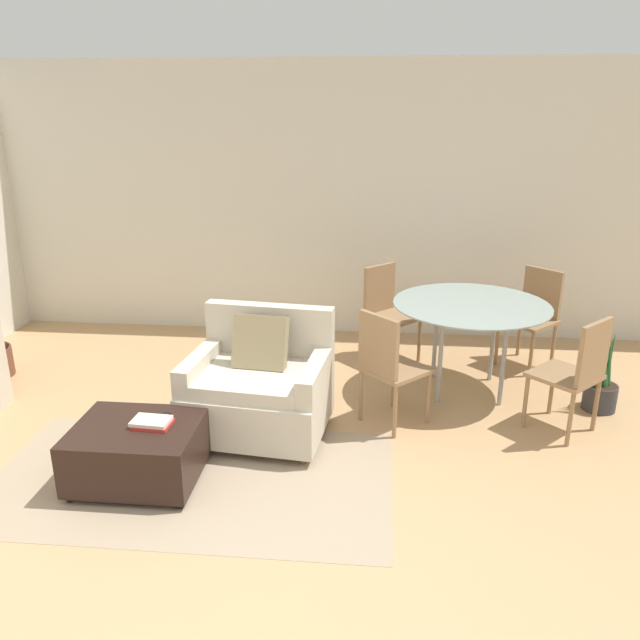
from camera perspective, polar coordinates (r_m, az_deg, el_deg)
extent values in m
plane|color=tan|center=(3.55, -7.66, -21.53)|extent=(20.00, 20.00, 0.00)
cube|color=beige|center=(6.47, -0.75, 10.71)|extent=(12.00, 0.06, 2.75)
cube|color=gray|center=(4.27, -11.68, -14.01)|extent=(2.60, 1.42, 0.00)
cube|color=brown|center=(3.88, -13.92, -17.94)|extent=(2.54, 0.05, 0.00)
cube|color=brown|center=(4.03, -12.96, -16.26)|extent=(2.54, 0.05, 0.00)
cube|color=brown|center=(4.19, -12.09, -14.71)|extent=(2.54, 0.05, 0.00)
cube|color=brown|center=(4.35, -11.30, -13.27)|extent=(2.54, 0.05, 0.00)
cube|color=brown|center=(4.51, -10.57, -11.93)|extent=(2.54, 0.05, 0.00)
cube|color=brown|center=(4.68, -9.89, -10.68)|extent=(2.54, 0.05, 0.00)
cube|color=beige|center=(4.61, -5.68, -7.73)|extent=(1.06, 0.92, 0.35)
cube|color=beige|center=(4.49, -5.89, -5.35)|extent=(0.81, 0.77, 0.10)
cube|color=beige|center=(4.75, -4.61, -1.40)|extent=(0.99, 0.23, 0.49)
cube|color=beige|center=(4.64, -10.88, -4.11)|extent=(0.20, 0.76, 0.20)
cube|color=beige|center=(4.39, -0.41, -5.09)|extent=(0.20, 0.76, 0.20)
cylinder|color=brown|center=(4.58, -11.84, -11.21)|extent=(0.05, 0.05, 0.06)
cylinder|color=brown|center=(4.34, -1.59, -12.56)|extent=(0.05, 0.05, 0.06)
cylinder|color=brown|center=(5.10, -8.95, -7.69)|extent=(0.05, 0.05, 0.06)
cylinder|color=brown|center=(4.89, 0.19, -8.67)|extent=(0.05, 0.05, 0.06)
cube|color=#8E7F5B|center=(4.52, -5.48, -2.05)|extent=(0.41, 0.26, 0.40)
cube|color=black|center=(4.24, -16.33, -11.37)|extent=(0.79, 0.65, 0.34)
cylinder|color=black|center=(4.26, -21.89, -14.87)|extent=(0.04, 0.04, 0.04)
cylinder|color=black|center=(4.01, -12.76, -16.13)|extent=(0.04, 0.04, 0.04)
cylinder|color=black|center=(4.68, -18.89, -11.34)|extent=(0.04, 0.04, 0.04)
cylinder|color=black|center=(4.45, -10.60, -12.20)|extent=(0.04, 0.04, 0.04)
cube|color=#B72D28|center=(4.13, -15.06, -9.20)|extent=(0.25, 0.18, 0.02)
cube|color=beige|center=(4.12, -15.19, -8.90)|extent=(0.24, 0.17, 0.02)
cube|color=black|center=(4.22, -14.57, -8.60)|extent=(0.14, 0.16, 0.01)
cylinder|color=#8C9E99|center=(5.23, 13.67, 1.40)|extent=(1.27, 1.27, 0.01)
cylinder|color=#99999E|center=(5.09, 10.94, -3.51)|extent=(0.04, 0.04, 0.77)
cylinder|color=#99999E|center=(5.17, 16.42, -3.63)|extent=(0.04, 0.04, 0.77)
cylinder|color=#99999E|center=(5.55, 10.51, -1.57)|extent=(0.04, 0.04, 0.77)
cylinder|color=#99999E|center=(5.62, 15.54, -1.71)|extent=(0.04, 0.04, 0.77)
cube|color=#93704C|center=(4.71, 6.92, -4.49)|extent=(0.59, 0.59, 0.03)
cube|color=#93704C|center=(4.49, 5.36, -2.31)|extent=(0.29, 0.29, 0.45)
cylinder|color=#93704C|center=(4.82, 9.86, -7.03)|extent=(0.03, 0.03, 0.42)
cylinder|color=#93704C|center=(5.04, 6.76, -5.70)|extent=(0.03, 0.03, 0.42)
cylinder|color=#93704C|center=(4.58, 6.87, -8.34)|extent=(0.03, 0.03, 0.42)
cylinder|color=#93704C|center=(4.80, 3.76, -6.86)|extent=(0.03, 0.03, 0.42)
cube|color=#93704C|center=(4.91, 21.44, -4.75)|extent=(0.59, 0.59, 0.03)
cube|color=#93704C|center=(4.74, 23.76, -2.74)|extent=(0.29, 0.29, 0.45)
cylinder|color=#93704C|center=(5.22, 20.43, -5.91)|extent=(0.03, 0.03, 0.42)
cylinder|color=#93704C|center=(4.93, 18.27, -7.12)|extent=(0.03, 0.03, 0.42)
cylinder|color=#93704C|center=(5.07, 23.92, -7.10)|extent=(0.03, 0.03, 0.42)
cylinder|color=#93704C|center=(4.78, 21.91, -8.44)|extent=(0.03, 0.03, 0.42)
cube|color=#93704C|center=(5.86, 6.69, 0.26)|extent=(0.59, 0.59, 0.03)
cube|color=#93704C|center=(5.92, 5.46, 2.91)|extent=(0.29, 0.29, 0.45)
cylinder|color=#93704C|center=(5.70, 6.65, -2.70)|extent=(0.03, 0.03, 0.42)
cylinder|color=#93704C|center=(5.95, 9.06, -1.88)|extent=(0.03, 0.03, 0.42)
cylinder|color=#93704C|center=(5.93, 4.15, -1.73)|extent=(0.03, 0.03, 0.42)
cylinder|color=#93704C|center=(6.17, 6.58, -0.97)|extent=(0.03, 0.03, 0.42)
cube|color=#93704C|center=(6.02, 18.45, -0.11)|extent=(0.59, 0.59, 0.03)
cube|color=#93704C|center=(6.11, 19.65, 2.39)|extent=(0.29, 0.29, 0.45)
cylinder|color=#93704C|center=(6.04, 15.88, -2.06)|extent=(0.03, 0.03, 0.42)
cylinder|color=#93704C|center=(5.86, 18.75, -3.00)|extent=(0.03, 0.03, 0.42)
cylinder|color=#93704C|center=(6.32, 17.77, -1.29)|extent=(0.03, 0.03, 0.42)
cylinder|color=#93704C|center=(6.15, 20.55, -2.17)|extent=(0.03, 0.03, 0.42)
cylinder|color=#333338|center=(5.48, 24.20, -6.43)|extent=(0.26, 0.26, 0.21)
cylinder|color=black|center=(5.44, 24.33, -5.51)|extent=(0.24, 0.24, 0.02)
cone|color=#286033|center=(5.37, 25.00, -3.24)|extent=(0.05, 0.10, 0.45)
cone|color=#286033|center=(5.42, 24.77, -3.17)|extent=(0.10, 0.08, 0.42)
cone|color=#286033|center=(5.41, 24.41, -3.18)|extent=(0.09, 0.05, 0.42)
cone|color=#286033|center=(5.37, 24.41, -3.37)|extent=(0.06, 0.07, 0.41)
cone|color=#286033|center=(5.30, 24.15, -2.99)|extent=(0.07, 0.11, 0.52)
cone|color=#286033|center=(5.34, 24.67, -3.54)|extent=(0.08, 0.05, 0.41)
cone|color=#286033|center=(5.35, 24.96, -3.53)|extent=(0.08, 0.08, 0.41)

